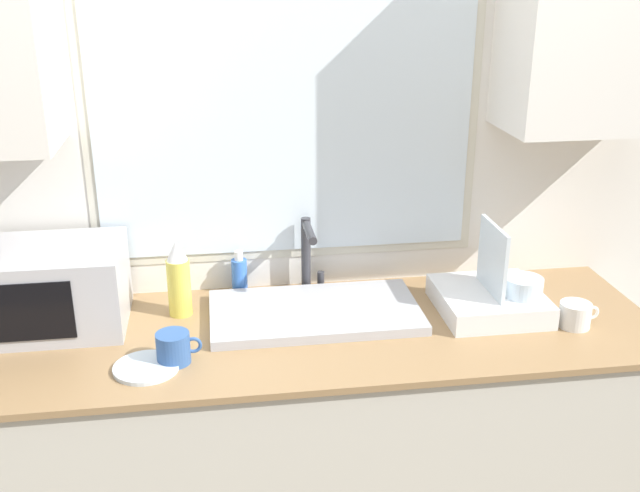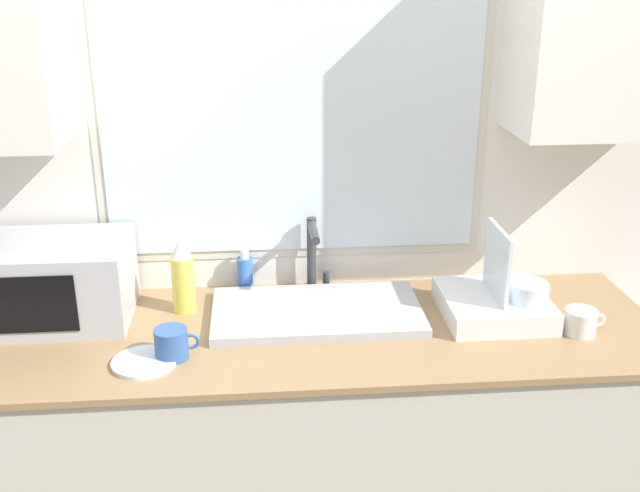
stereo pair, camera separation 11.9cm
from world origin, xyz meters
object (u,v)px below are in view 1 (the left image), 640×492
at_px(microwave, 39,288).
at_px(soap_bottle, 239,275).
at_px(faucet, 308,250).
at_px(spray_bottle, 179,279).
at_px(dish_rack, 492,297).
at_px(mug_near_sink, 174,348).

xyz_separation_m(microwave, soap_bottle, (0.60, 0.15, -0.06)).
bearing_deg(soap_bottle, faucet, -7.50).
bearing_deg(spray_bottle, dish_rack, -7.37).
height_order(microwave, soap_bottle, microwave).
xyz_separation_m(faucet, microwave, (-0.83, -0.12, -0.03)).
relative_size(spray_bottle, soap_bottle, 1.65).
bearing_deg(dish_rack, soap_bottle, 161.64).
xyz_separation_m(faucet, dish_rack, (0.56, -0.23, -0.10)).
xyz_separation_m(dish_rack, mug_near_sink, (-0.99, -0.18, -0.01)).
bearing_deg(spray_bottle, microwave, -177.46).
xyz_separation_m(microwave, spray_bottle, (0.41, 0.02, -0.01)).
distance_m(microwave, dish_rack, 1.40).
height_order(faucet, mug_near_sink, faucet).
xyz_separation_m(dish_rack, spray_bottle, (-0.98, 0.13, 0.07)).
height_order(microwave, mug_near_sink, microwave).
distance_m(faucet, dish_rack, 0.61).
xyz_separation_m(dish_rack, soap_bottle, (-0.79, 0.26, 0.01)).
relative_size(soap_bottle, mug_near_sink, 1.18).
height_order(faucet, microwave, faucet).
distance_m(soap_bottle, mug_near_sink, 0.48).
xyz_separation_m(microwave, mug_near_sink, (0.40, -0.29, -0.08)).
bearing_deg(microwave, dish_rack, -4.45).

